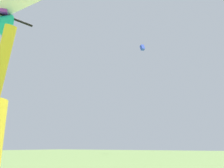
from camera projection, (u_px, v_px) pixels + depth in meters
name	position (u px, v px, depth m)	size (l,w,h in m)	color
distant_kite_blue_low_left	(142.00, 48.00, 35.88)	(0.92, 0.79, 0.98)	blue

